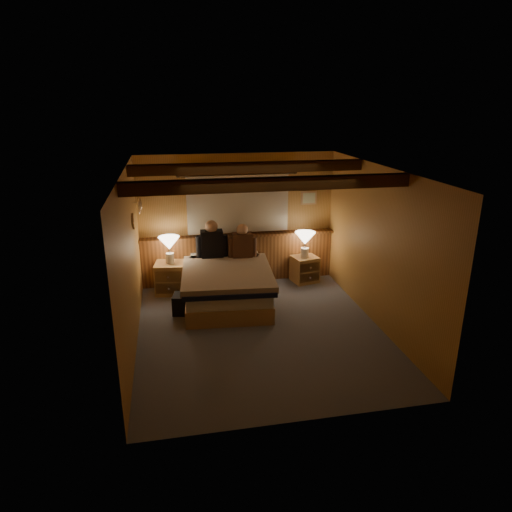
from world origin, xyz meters
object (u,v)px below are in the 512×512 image
object	(u,v)px
bed	(227,285)
lamp_left	(169,245)
person_right	(242,243)
nightstand_left	(170,278)
nightstand_right	(305,269)
duffel_bag	(190,303)
lamp_right	(305,240)
person_left	(212,242)

from	to	relation	value
bed	lamp_left	bearing A→B (deg)	148.72
person_right	nightstand_left	bearing A→B (deg)	178.78
bed	nightstand_left	world-z (taller)	bed
nightstand_right	duffel_bag	distance (m)	2.43
lamp_left	lamp_right	bearing A→B (deg)	0.24
nightstand_right	lamp_left	bearing A→B (deg)	169.22
lamp_left	person_right	xyz separation A→B (m)	(1.27, -0.11, -0.02)
nightstand_right	lamp_left	size ratio (longest dim) A/B	1.08
nightstand_right	duffel_bag	world-z (taller)	nightstand_right
lamp_right	person_left	size ratio (longest dim) A/B	0.72
bed	person_left	xyz separation A→B (m)	(-0.18, 0.66, 0.58)
person_right	duffel_bag	xyz separation A→B (m)	(-1.00, -0.81, -0.71)
nightstand_right	person_left	size ratio (longest dim) A/B	0.76
person_right	lamp_left	bearing A→B (deg)	178.51
bed	nightstand_right	size ratio (longest dim) A/B	3.75
person_left	lamp_right	bearing A→B (deg)	1.24
bed	duffel_bag	bearing A→B (deg)	-154.40
bed	nightstand_left	size ratio (longest dim) A/B	3.46
person_right	bed	bearing A→B (deg)	-119.34
lamp_right	person_right	distance (m)	1.20
lamp_right	person_left	bearing A→B (deg)	-179.45
lamp_left	duffel_bag	size ratio (longest dim) A/B	0.83
bed	duffel_bag	world-z (taller)	bed
bed	nightstand_right	xyz separation A→B (m)	(1.58, 0.72, -0.08)
bed	lamp_right	xyz separation A→B (m)	(1.55, 0.67, 0.51)
bed	person_left	size ratio (longest dim) A/B	2.84
nightstand_left	lamp_right	distance (m)	2.55
bed	lamp_left	world-z (taller)	lamp_left
bed	lamp_right	bearing A→B (deg)	28.01
nightstand_left	nightstand_right	bearing A→B (deg)	9.58
nightstand_right	person_right	size ratio (longest dim) A/B	0.84
lamp_right	person_right	xyz separation A→B (m)	(-1.19, -0.12, 0.04)
duffel_bag	person_left	bearing A→B (deg)	73.91
nightstand_left	duffel_bag	size ratio (longest dim) A/B	0.98
nightstand_right	lamp_left	distance (m)	2.58
lamp_right	person_right	bearing A→B (deg)	-174.43
nightstand_left	person_left	distance (m)	0.99
bed	lamp_right	distance (m)	1.77
bed	nightstand_right	distance (m)	1.74
person_left	duffel_bag	xyz separation A→B (m)	(-0.47, -0.90, -0.74)
lamp_left	person_left	world-z (taller)	person_left
nightstand_right	person_left	distance (m)	1.88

